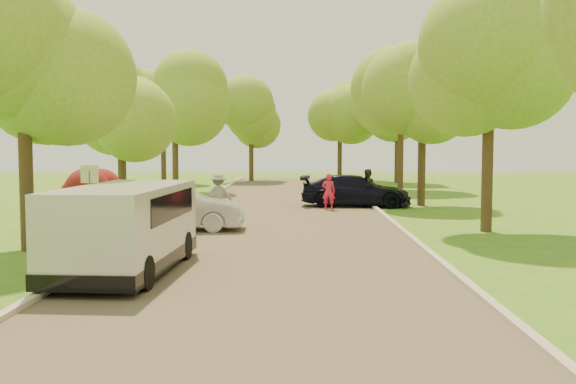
# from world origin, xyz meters

# --- Properties ---
(ground) EXTENTS (100.00, 100.00, 0.00)m
(ground) POSITION_xyz_m (0.00, 0.00, 0.00)
(ground) COLOR #36771C
(ground) RESTS_ON ground
(road) EXTENTS (8.00, 60.00, 0.01)m
(road) POSITION_xyz_m (0.00, 8.00, 0.01)
(road) COLOR #4C4438
(road) RESTS_ON ground
(curb_left) EXTENTS (0.18, 60.00, 0.12)m
(curb_left) POSITION_xyz_m (-4.05, 8.00, 0.06)
(curb_left) COLOR #B2AD9E
(curb_left) RESTS_ON ground
(curb_right) EXTENTS (0.18, 60.00, 0.12)m
(curb_right) POSITION_xyz_m (4.05, 8.00, 0.06)
(curb_right) COLOR #B2AD9E
(curb_right) RESTS_ON ground
(street_sign) EXTENTS (0.55, 0.06, 2.17)m
(street_sign) POSITION_xyz_m (-5.80, 4.00, 1.56)
(street_sign) COLOR #59595E
(street_sign) RESTS_ON ground
(red_shrub) EXTENTS (1.70, 1.70, 1.95)m
(red_shrub) POSITION_xyz_m (-6.30, 5.50, 1.10)
(red_shrub) COLOR #382619
(red_shrub) RESTS_ON ground
(tree_l_mida) EXTENTS (4.71, 4.60, 7.39)m
(tree_l_mida) POSITION_xyz_m (-6.30, 1.00, 5.17)
(tree_l_mida) COLOR #382619
(tree_l_mida) RESTS_ON ground
(tree_l_midb) EXTENTS (4.30, 4.20, 6.62)m
(tree_l_midb) POSITION_xyz_m (-6.81, 12.00, 4.59)
(tree_l_midb) COLOR #382619
(tree_l_midb) RESTS_ON ground
(tree_l_far) EXTENTS (4.92, 4.80, 7.79)m
(tree_l_far) POSITION_xyz_m (-6.39, 22.00, 5.47)
(tree_l_far) COLOR #382619
(tree_l_far) RESTS_ON ground
(tree_r_mida) EXTENTS (5.13, 5.00, 7.95)m
(tree_r_mida) POSITION_xyz_m (7.02, 5.00, 5.54)
(tree_r_mida) COLOR #382619
(tree_r_mida) RESTS_ON ground
(tree_r_midb) EXTENTS (4.51, 4.40, 7.01)m
(tree_r_midb) POSITION_xyz_m (6.60, 14.00, 4.88)
(tree_r_midb) COLOR #382619
(tree_r_midb) RESTS_ON ground
(tree_r_far) EXTENTS (5.33, 5.20, 8.34)m
(tree_r_far) POSITION_xyz_m (7.23, 24.00, 5.83)
(tree_r_far) COLOR #382619
(tree_r_far) RESTS_ON ground
(tree_bg_a) EXTENTS (5.12, 5.00, 7.72)m
(tree_bg_a) POSITION_xyz_m (-8.78, 30.00, 5.31)
(tree_bg_a) COLOR #382619
(tree_bg_a) RESTS_ON ground
(tree_bg_b) EXTENTS (5.12, 5.00, 7.95)m
(tree_bg_b) POSITION_xyz_m (8.22, 32.00, 5.54)
(tree_bg_b) COLOR #382619
(tree_bg_b) RESTS_ON ground
(tree_bg_c) EXTENTS (4.92, 4.80, 7.33)m
(tree_bg_c) POSITION_xyz_m (-2.79, 34.00, 5.02)
(tree_bg_c) COLOR #382619
(tree_bg_c) RESTS_ON ground
(tree_bg_d) EXTENTS (5.12, 5.00, 7.72)m
(tree_bg_d) POSITION_xyz_m (4.22, 36.00, 5.31)
(tree_bg_d) COLOR #382619
(tree_bg_d) RESTS_ON ground
(minivan) EXTENTS (2.28, 5.25, 1.92)m
(minivan) POSITION_xyz_m (-3.07, -1.93, 1.01)
(minivan) COLOR silver
(minivan) RESTS_ON ground
(silver_sedan) EXTENTS (4.46, 1.67, 1.46)m
(silver_sedan) POSITION_xyz_m (-3.30, 5.08, 0.73)
(silver_sedan) COLOR #AFAEB3
(silver_sedan) RESTS_ON ground
(dark_sedan) EXTENTS (5.15, 2.45, 1.45)m
(dark_sedan) POSITION_xyz_m (3.30, 13.36, 0.72)
(dark_sedan) COLOR black
(dark_sedan) RESTS_ON ground
(longboard) EXTENTS (0.39, 0.87, 0.10)m
(longboard) POSITION_xyz_m (-2.28, 7.90, 0.09)
(longboard) COLOR black
(longboard) RESTS_ON ground
(skateboarder) EXTENTS (1.16, 0.80, 1.65)m
(skateboarder) POSITION_xyz_m (-2.28, 7.90, 0.93)
(skateboarder) COLOR gray
(skateboarder) RESTS_ON longboard
(person_striped) EXTENTS (0.64, 0.49, 1.58)m
(person_striped) POSITION_xyz_m (2.00, 11.89, 0.79)
(person_striped) COLOR red
(person_striped) RESTS_ON ground
(person_olive) EXTENTS (1.06, 1.04, 1.73)m
(person_olive) POSITION_xyz_m (3.80, 13.23, 0.86)
(person_olive) COLOR #2D3520
(person_olive) RESTS_ON ground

